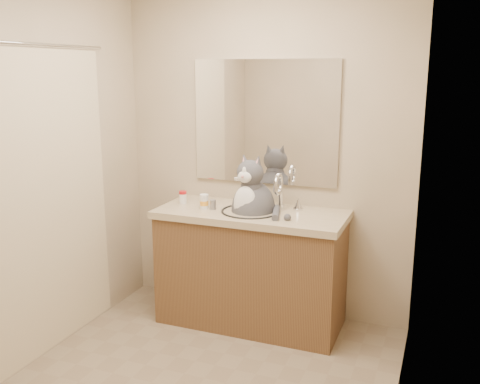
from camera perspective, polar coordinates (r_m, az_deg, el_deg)
name	(u,v)px	position (r m, az deg, el deg)	size (l,w,h in m)	color
room	(189,191)	(2.84, -5.51, 0.15)	(2.22, 2.52, 2.42)	gray
vanity	(251,265)	(3.91, 1.19, -7.79)	(1.34, 0.59, 1.12)	brown
mirror	(265,122)	(3.93, 2.64, 7.43)	(1.10, 0.02, 0.90)	white
shower_curtain	(46,200)	(3.54, -20.02, -0.82)	(0.02, 1.30, 1.93)	beige
cat	(253,205)	(3.77, 1.36, -1.43)	(0.43, 0.41, 0.62)	#4D4C52
pill_bottle_redcap	(183,197)	(4.00, -6.11, -0.56)	(0.07, 0.07, 0.10)	white
pill_bottle_orange	(204,202)	(3.84, -3.84, -1.05)	(0.08, 0.08, 0.11)	white
grey_canister	(213,205)	(3.82, -2.91, -1.35)	(0.05, 0.05, 0.07)	gray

